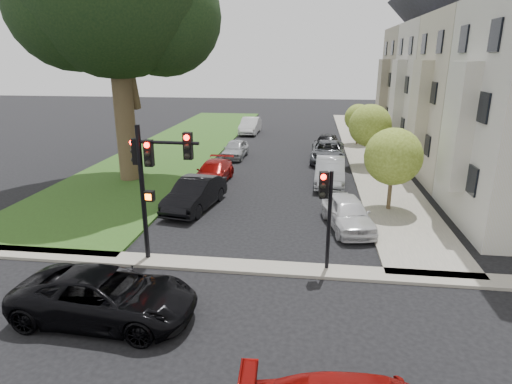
# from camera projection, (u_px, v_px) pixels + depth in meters

# --- Properties ---
(ground) EXTENTS (140.00, 140.00, 0.00)m
(ground) POSITION_uv_depth(u_px,v_px,m) (236.00, 297.00, 13.82)
(ground) COLOR black
(ground) RESTS_ON ground
(grass_strip) EXTENTS (8.00, 44.00, 0.12)m
(grass_strip) POSITION_uv_depth(u_px,v_px,m) (183.00, 145.00, 37.61)
(grass_strip) COLOR #294519
(grass_strip) RESTS_ON ground
(sidewalk_right) EXTENTS (3.50, 44.00, 0.12)m
(sidewalk_right) POSITION_uv_depth(u_px,v_px,m) (366.00, 150.00, 35.66)
(sidewalk_right) COLOR gray
(sidewalk_right) RESTS_ON ground
(sidewalk_cross) EXTENTS (60.00, 1.00, 0.12)m
(sidewalk_cross) POSITION_uv_depth(u_px,v_px,m) (245.00, 267.00, 15.69)
(sidewalk_cross) COLOR gray
(sidewalk_cross) RESTS_ON ground
(house_b) EXTENTS (7.70, 7.55, 15.97)m
(house_b) POSITION_uv_depth(u_px,v_px,m) (491.00, 66.00, 24.85)
(house_b) COLOR tan
(house_b) RESTS_ON ground
(house_c) EXTENTS (7.70, 7.55, 15.97)m
(house_c) POSITION_uv_depth(u_px,v_px,m) (452.00, 64.00, 31.95)
(house_c) COLOR #B1B1B1
(house_c) RESTS_ON ground
(house_d) EXTENTS (7.70, 7.55, 15.97)m
(house_d) POSITION_uv_depth(u_px,v_px,m) (427.00, 63.00, 39.04)
(house_d) COLOR #766A5A
(house_d) RESTS_ON ground
(small_tree_a) EXTENTS (2.80, 2.80, 4.20)m
(small_tree_a) POSITION_uv_depth(u_px,v_px,m) (393.00, 157.00, 20.75)
(small_tree_a) COLOR brown
(small_tree_a) RESTS_ON ground
(small_tree_b) EXTENTS (2.92, 2.92, 4.39)m
(small_tree_b) POSITION_uv_depth(u_px,v_px,m) (370.00, 126.00, 29.41)
(small_tree_b) COLOR brown
(small_tree_b) RESTS_ON ground
(small_tree_c) EXTENTS (2.39, 2.39, 3.59)m
(small_tree_c) POSITION_uv_depth(u_px,v_px,m) (358.00, 118.00, 37.05)
(small_tree_c) COLOR brown
(small_tree_c) RESTS_ON ground
(traffic_signal_main) EXTENTS (2.52, 0.65, 5.16)m
(traffic_signal_main) POSITION_uv_depth(u_px,v_px,m) (152.00, 170.00, 15.28)
(traffic_signal_main) COLOR black
(traffic_signal_main) RESTS_ON ground
(traffic_signal_secondary) EXTENTS (0.50, 0.40, 3.73)m
(traffic_signal_secondary) POSITION_uv_depth(u_px,v_px,m) (326.00, 203.00, 14.76)
(traffic_signal_secondary) COLOR black
(traffic_signal_secondary) RESTS_ON ground
(car_cross_near) EXTENTS (5.44, 2.69, 1.48)m
(car_cross_near) POSITION_uv_depth(u_px,v_px,m) (106.00, 296.00, 12.49)
(car_cross_near) COLOR black
(car_cross_near) RESTS_ON ground
(car_parked_0) EXTENTS (2.53, 4.51, 1.45)m
(car_parked_0) POSITION_uv_depth(u_px,v_px,m) (348.00, 213.00, 19.21)
(car_parked_0) COLOR silver
(car_parked_0) RESTS_ON ground
(car_parked_1) EXTENTS (1.90, 4.94, 1.61)m
(car_parked_1) POSITION_uv_depth(u_px,v_px,m) (330.00, 171.00, 25.89)
(car_parked_1) COLOR #999BA0
(car_parked_1) RESTS_ON ground
(car_parked_2) EXTENTS (2.67, 5.44, 1.49)m
(car_parked_2) POSITION_uv_depth(u_px,v_px,m) (328.00, 152.00, 31.62)
(car_parked_2) COLOR #3F4247
(car_parked_2) RESTS_ON ground
(car_parked_3) EXTENTS (2.40, 4.58, 1.49)m
(car_parked_3) POSITION_uv_depth(u_px,v_px,m) (326.00, 143.00, 34.72)
(car_parked_3) COLOR black
(car_parked_3) RESTS_ON ground
(car_parked_5) EXTENTS (2.45, 5.00, 1.58)m
(car_parked_5) POSITION_uv_depth(u_px,v_px,m) (195.00, 194.00, 21.67)
(car_parked_5) COLOR black
(car_parked_5) RESTS_ON ground
(car_parked_6) EXTENTS (2.06, 4.62, 1.31)m
(car_parked_6) POSITION_uv_depth(u_px,v_px,m) (213.00, 172.00, 26.29)
(car_parked_6) COLOR maroon
(car_parked_6) RESTS_ON ground
(car_parked_7) EXTENTS (1.74, 4.04, 1.36)m
(car_parked_7) POSITION_uv_depth(u_px,v_px,m) (235.00, 149.00, 32.83)
(car_parked_7) COLOR #999BA0
(car_parked_7) RESTS_ON ground
(car_parked_9) EXTENTS (1.78, 4.87, 1.59)m
(car_parked_9) POSITION_uv_depth(u_px,v_px,m) (250.00, 126.00, 43.36)
(car_parked_9) COLOR silver
(car_parked_9) RESTS_ON ground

